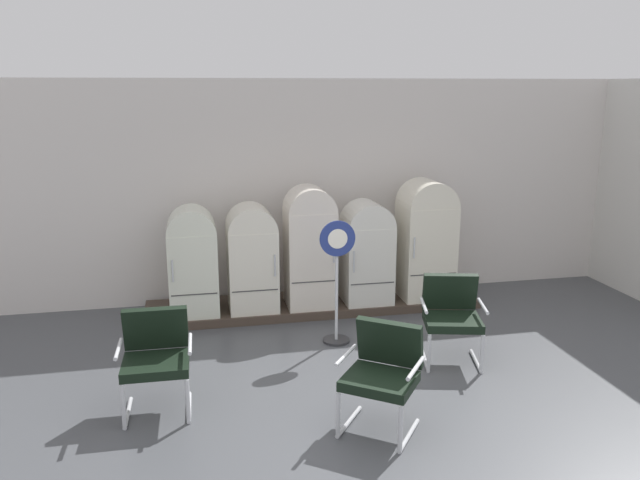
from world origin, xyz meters
name	(u,v)px	position (x,y,z in m)	size (l,w,h in m)	color
ground	(377,423)	(0.00, 0.00, -0.03)	(12.00, 10.00, 0.05)	#46484D
back_wall	(305,189)	(0.00, 3.66, 1.55)	(11.76, 0.12, 3.07)	silver
display_plinth	(313,304)	(0.00, 3.02, 0.06)	(4.49, 0.95, 0.11)	#43362C
refrigerator_0	(193,258)	(-1.59, 2.90, 0.84)	(0.61, 0.65, 1.38)	silver
refrigerator_1	(252,255)	(-0.84, 2.91, 0.84)	(0.63, 0.66, 1.38)	silver
refrigerator_2	(310,243)	(-0.08, 2.88, 0.96)	(0.63, 0.61, 1.60)	silver
refrigerator_3	(367,249)	(0.70, 2.89, 0.84)	(0.64, 0.63, 1.37)	silver
refrigerator_4	(426,236)	(1.55, 2.91, 0.98)	(0.70, 0.67, 1.63)	silver
armchair_left	(156,354)	(-1.96, 0.65, 0.55)	(0.68, 0.63, 0.95)	silver
armchair_right	(452,312)	(1.17, 1.11, 0.55)	(0.76, 0.74, 0.95)	silver
armchair_center	(383,369)	(0.01, -0.10, 0.55)	(0.85, 0.85, 0.95)	silver
sign_stand	(337,286)	(0.04, 1.83, 0.69)	(0.42, 0.32, 1.48)	#2D2D30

